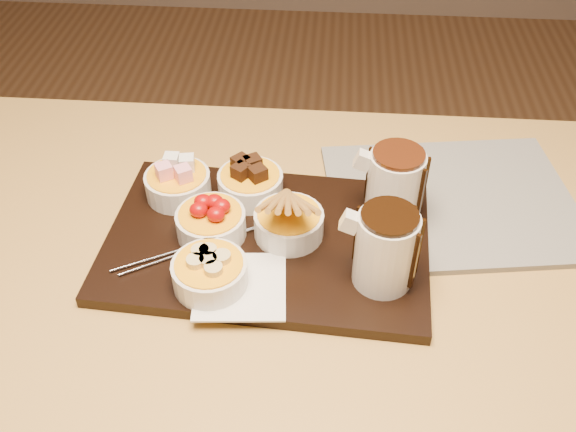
# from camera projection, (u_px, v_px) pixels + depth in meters

# --- Properties ---
(dining_table) EXTENTS (1.20, 0.80, 0.75)m
(dining_table) POSITION_uv_depth(u_px,v_px,m) (284.00, 308.00, 0.98)
(dining_table) COLOR #BD9246
(dining_table) RESTS_ON ground
(serving_board) EXTENTS (0.48, 0.33, 0.02)m
(serving_board) POSITION_uv_depth(u_px,v_px,m) (267.00, 241.00, 0.93)
(serving_board) COLOR black
(serving_board) RESTS_ON dining_table
(napkin) EXTENTS (0.13, 0.13, 0.00)m
(napkin) POSITION_uv_depth(u_px,v_px,m) (240.00, 286.00, 0.85)
(napkin) COLOR white
(napkin) RESTS_ON serving_board
(bowl_marshmallows) EXTENTS (0.10, 0.10, 0.04)m
(bowl_marshmallows) POSITION_uv_depth(u_px,v_px,m) (178.00, 185.00, 0.98)
(bowl_marshmallows) COLOR silver
(bowl_marshmallows) RESTS_ON serving_board
(bowl_cake) EXTENTS (0.10, 0.10, 0.04)m
(bowl_cake) POSITION_uv_depth(u_px,v_px,m) (251.00, 185.00, 0.98)
(bowl_cake) COLOR silver
(bowl_cake) RESTS_ON serving_board
(bowl_strawberries) EXTENTS (0.10, 0.10, 0.04)m
(bowl_strawberries) POSITION_uv_depth(u_px,v_px,m) (211.00, 224.00, 0.91)
(bowl_strawberries) COLOR silver
(bowl_strawberries) RESTS_ON serving_board
(bowl_biscotti) EXTENTS (0.10, 0.10, 0.04)m
(bowl_biscotti) POSITION_uv_depth(u_px,v_px,m) (289.00, 224.00, 0.91)
(bowl_biscotti) COLOR silver
(bowl_biscotti) RESTS_ON serving_board
(bowl_bananas) EXTENTS (0.10, 0.10, 0.04)m
(bowl_bananas) POSITION_uv_depth(u_px,v_px,m) (210.00, 274.00, 0.84)
(bowl_bananas) COLOR silver
(bowl_bananas) RESTS_ON serving_board
(pitcher_dark_chocolate) EXTENTS (0.08, 0.08, 0.11)m
(pitcher_dark_chocolate) POSITION_uv_depth(u_px,v_px,m) (385.00, 250.00, 0.83)
(pitcher_dark_chocolate) COLOR silver
(pitcher_dark_chocolate) RESTS_ON serving_board
(pitcher_milk_chocolate) EXTENTS (0.08, 0.08, 0.11)m
(pitcher_milk_chocolate) POSITION_uv_depth(u_px,v_px,m) (394.00, 187.00, 0.92)
(pitcher_milk_chocolate) COLOR silver
(pitcher_milk_chocolate) RESTS_ON serving_board
(fondue_skewers) EXTENTS (0.15, 0.24, 0.01)m
(fondue_skewers) POSITION_uv_depth(u_px,v_px,m) (201.00, 243.00, 0.91)
(fondue_skewers) COLOR silver
(fondue_skewers) RESTS_ON serving_board
(newspaper) EXTENTS (0.42, 0.35, 0.01)m
(newspaper) POSITION_uv_depth(u_px,v_px,m) (451.00, 201.00, 1.00)
(newspaper) COLOR beige
(newspaper) RESTS_ON dining_table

